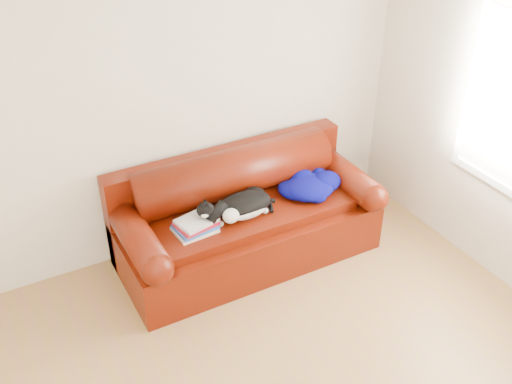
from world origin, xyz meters
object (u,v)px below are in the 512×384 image
(book_stack, at_px, (196,225))
(cat, at_px, (244,206))
(sofa_base, at_px, (248,233))
(blanket, at_px, (310,185))

(book_stack, relative_size, cat, 0.49)
(sofa_base, height_order, cat, cat)
(blanket, bearing_deg, cat, -176.40)
(sofa_base, distance_m, book_stack, 0.59)
(sofa_base, xyz_separation_m, cat, (-0.08, -0.10, 0.35))
(book_stack, height_order, cat, cat)
(cat, relative_size, blanket, 1.11)
(book_stack, xyz_separation_m, cat, (0.41, 0.00, 0.04))
(book_stack, height_order, blanket, blanket)
(sofa_base, bearing_deg, book_stack, -168.32)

